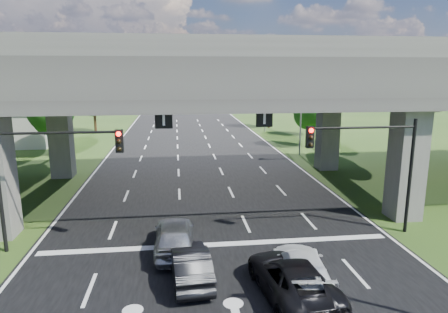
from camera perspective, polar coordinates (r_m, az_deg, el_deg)
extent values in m
plane|color=#284516|center=(16.88, 0.52, -17.44)|extent=(160.00, 160.00, 0.00)
cube|color=black|center=(26.00, -2.34, -6.56)|extent=(18.00, 120.00, 0.03)
cube|color=#322F2D|center=(26.64, -2.85, 11.37)|extent=(80.00, 15.00, 2.00)
cube|color=#63615B|center=(19.45, -1.30, 15.56)|extent=(80.00, 0.50, 1.00)
cube|color=#63615B|center=(33.89, -3.78, 14.04)|extent=(80.00, 0.50, 1.00)
cube|color=#63615B|center=(34.15, -22.30, 3.05)|extent=(1.60, 1.60, 7.00)
cube|color=#63615B|center=(24.75, 24.70, -0.27)|extent=(1.60, 1.60, 7.00)
cube|color=#63615B|center=(35.36, 14.62, 3.84)|extent=(1.60, 1.60, 7.00)
cube|color=black|center=(19.71, -8.61, 5.19)|extent=(0.85, 0.06, 0.85)
cube|color=black|center=(20.19, 5.79, 5.43)|extent=(0.85, 0.06, 0.85)
cylinder|color=black|center=(22.69, 25.04, -2.64)|extent=(0.18, 0.18, 6.00)
cylinder|color=black|center=(20.88, 19.23, 3.93)|extent=(5.50, 0.12, 0.12)
cube|color=black|center=(19.72, 12.17, 2.71)|extent=(0.35, 0.28, 1.05)
sphere|color=#FF0C05|center=(19.52, 12.37, 3.65)|extent=(0.22, 0.22, 0.22)
cylinder|color=black|center=(19.51, -22.75, 3.13)|extent=(5.50, 0.12, 0.12)
cube|color=black|center=(18.83, -14.72, 2.15)|extent=(0.35, 0.28, 1.05)
sphere|color=#FF0C05|center=(18.61, -14.85, 3.13)|extent=(0.22, 0.22, 0.22)
cylinder|color=gray|center=(40.65, 10.99, 7.16)|extent=(0.16, 0.16, 10.00)
cylinder|color=gray|center=(40.10, 9.16, 13.89)|extent=(3.00, 0.10, 0.10)
cube|color=gray|center=(39.72, 7.01, 13.82)|extent=(0.60, 0.25, 0.18)
cylinder|color=gray|center=(56.06, 5.97, 8.60)|extent=(0.16, 0.16, 10.00)
cylinder|color=gray|center=(55.66, 4.53, 13.44)|extent=(3.00, 0.10, 0.10)
cube|color=gray|center=(55.39, 2.96, 13.37)|extent=(0.60, 0.25, 0.18)
cylinder|color=black|center=(42.85, -23.21, 2.13)|extent=(0.36, 0.36, 3.30)
sphere|color=#224F15|center=(42.49, -23.55, 6.11)|extent=(4.50, 4.50, 4.50)
sphere|color=#224F15|center=(41.99, -23.29, 7.93)|extent=(3.60, 3.60, 3.60)
sphere|color=#224F15|center=(43.04, -23.68, 4.96)|extent=(3.30, 3.30, 3.30)
cylinder|color=black|center=(51.32, -23.97, 3.30)|extent=(0.36, 0.36, 2.86)
sphere|color=#224F15|center=(51.04, -24.22, 6.19)|extent=(3.90, 3.90, 3.90)
sphere|color=#224F15|center=(50.55, -24.00, 7.49)|extent=(3.12, 3.12, 3.12)
sphere|color=#224F15|center=(51.58, -24.34, 5.35)|extent=(2.86, 2.86, 2.86)
cylinder|color=black|center=(58.01, -17.95, 4.98)|extent=(0.36, 0.36, 3.52)
sphere|color=#224F15|center=(57.74, -18.15, 8.13)|extent=(4.80, 4.80, 4.80)
sphere|color=#224F15|center=(57.30, -17.91, 9.57)|extent=(3.84, 3.84, 3.84)
sphere|color=#224F15|center=(58.25, -18.31, 7.20)|extent=(3.52, 3.52, 3.52)
cylinder|color=black|center=(45.61, 12.28, 3.24)|extent=(0.36, 0.36, 3.08)
sphere|color=#224F15|center=(45.28, 12.44, 6.74)|extent=(4.20, 4.20, 4.20)
sphere|color=#224F15|center=(45.04, 13.13, 8.29)|extent=(3.36, 3.36, 3.36)
sphere|color=#224F15|center=(45.64, 11.87, 5.74)|extent=(3.08, 3.08, 3.08)
cylinder|color=black|center=(54.08, 12.54, 4.45)|extent=(0.36, 0.36, 2.86)
sphere|color=#224F15|center=(53.81, 12.66, 7.20)|extent=(3.90, 3.90, 3.90)
sphere|color=#224F15|center=(53.59, 13.23, 8.41)|extent=(3.12, 3.12, 3.12)
sphere|color=#224F15|center=(54.16, 12.18, 6.42)|extent=(2.86, 2.86, 2.86)
cylinder|color=black|center=(60.56, 6.45, 5.66)|extent=(0.36, 0.36, 3.30)
sphere|color=#224F15|center=(60.31, 6.52, 8.49)|extent=(4.50, 4.50, 4.50)
sphere|color=#224F15|center=(60.04, 6.99, 9.75)|extent=(3.60, 3.60, 3.60)
sphere|color=#224F15|center=(60.69, 6.13, 7.67)|extent=(3.30, 3.30, 3.30)
imported|color=#96989D|center=(19.10, -7.08, -11.14)|extent=(1.86, 4.63, 1.58)
imported|color=black|center=(16.70, -4.84, -15.02)|extent=(1.76, 4.26, 1.37)
imported|color=white|center=(16.70, 11.03, -15.28)|extent=(2.44, 4.84, 1.35)
imported|color=black|center=(15.82, 9.67, -16.70)|extent=(2.85, 5.33, 1.42)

